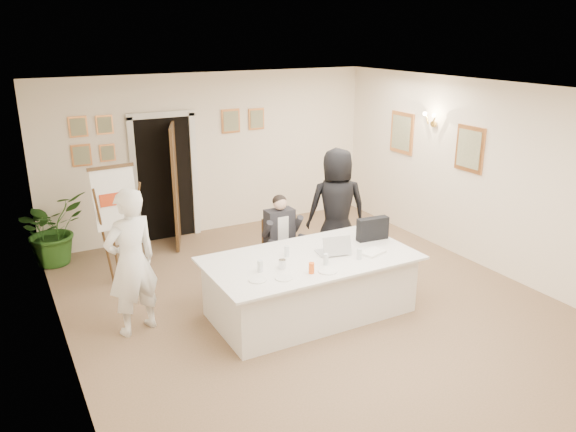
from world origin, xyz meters
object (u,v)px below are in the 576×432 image
Objects in this scene: laptop_bag at (373,229)px; oj_glass at (312,268)px; laptop at (331,243)px; paper_stack at (372,252)px; seated_man at (281,238)px; standing_woman at (337,208)px; potted_palm at (52,229)px; steel_jug at (282,264)px; standing_man at (131,262)px; conference_table at (310,285)px; flip_chart at (117,231)px.

oj_glass is at bearing -151.15° from laptop_bag.
laptop is 0.54m from paper_stack.
seated_man is 10.00× the size of oj_glass.
oj_glass is at bearing -171.18° from paper_stack.
paper_stack is (0.62, -1.32, 0.14)m from seated_man.
laptop reaches higher than paper_stack.
seated_man is 3.44× the size of laptop.
potted_palm is (-3.83, 2.13, -0.36)m from standing_woman.
paper_stack is at bearing -46.28° from potted_palm.
oj_glass is at bearing 69.14° from standing_woman.
standing_woman is 4.15× the size of laptop_bag.
oj_glass is (-1.29, -0.56, -0.09)m from laptop_bag.
paper_stack is (-0.41, -1.45, -0.12)m from standing_woman.
steel_jug is at bearing 173.82° from paper_stack.
laptop_bag is at bearing 54.03° from paper_stack.
seated_man is at bearing 174.23° from standing_man.
standing_woman is at bearing 45.57° from conference_table.
flip_chart is 1.53× the size of potted_palm.
flip_chart is 3.07m from laptop.
steel_jug is (-1.23, 0.13, 0.04)m from paper_stack.
flip_chart is at bearing 132.50° from conference_table.
flip_chart is (-2.07, 1.05, 0.14)m from seated_man.
steel_jug is (-0.61, -1.19, 0.18)m from seated_man.
seated_man is 2.27m from standing_man.
conference_table is 0.66m from steel_jug.
oj_glass is (1.83, -1.04, -0.06)m from standing_man.
standing_man is 0.98× the size of standing_woman.
laptop_bag is 3.39× the size of oj_glass.
standing_man is at bearing -174.20° from seated_man.
laptop_bag is (1.05, 0.13, 0.54)m from conference_table.
seated_man is 0.77× the size of flip_chart.
standing_man is at bearing -77.47° from potted_palm.
laptop_bag is at bearing 23.48° from oj_glass.
oj_glass is (-0.54, -0.42, -0.07)m from laptop.
steel_jug is at bearing 129.06° from oj_glass.
flip_chart is 4.49× the size of laptop.
paper_stack is at bearing -19.71° from conference_table.
laptop_bag is at bearing 22.43° from laptop.
potted_palm reaches higher than conference_table.
laptop is at bearing 74.36° from standing_woman.
seated_man is 11.82× the size of steel_jug.
paper_stack is at bearing -120.60° from laptop_bag.
flip_chart reaches higher than steel_jug.
steel_jug is at bearing -163.77° from conference_table.
steel_jug is at bearing -122.68° from seated_man.
flip_chart is 2.67m from steel_jug.
standing_woman is 4.40m from potted_palm.
standing_man reaches higher than laptop_bag.
potted_palm is 4.10m from steel_jug.
conference_table is at bearing -169.07° from laptop.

